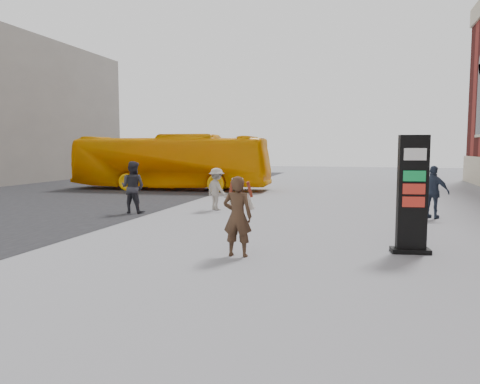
% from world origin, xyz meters
% --- Properties ---
extents(ground, '(100.00, 100.00, 0.00)m').
position_xyz_m(ground, '(0.00, 0.00, 0.00)').
color(ground, '#9E9EA3').
extents(info_pylon, '(0.91, 0.54, 2.70)m').
position_xyz_m(info_pylon, '(3.56, 2.13, 1.35)').
color(info_pylon, black).
rests_on(info_pylon, ground).
extents(woman, '(0.68, 0.61, 1.79)m').
position_xyz_m(woman, '(-0.19, 0.78, 0.92)').
color(woman, '#422E1E').
rests_on(woman, ground).
extents(bus, '(11.38, 3.18, 3.14)m').
position_xyz_m(bus, '(-8.27, 15.72, 1.57)').
color(bus, '#EA9A01').
rests_on(bus, road).
extents(pedestrian_a, '(0.96, 0.77, 1.91)m').
position_xyz_m(pedestrian_a, '(-5.73, 6.39, 0.95)').
color(pedestrian_a, '#2B2B31').
rests_on(pedestrian_a, ground).
extents(pedestrian_b, '(1.20, 1.11, 1.63)m').
position_xyz_m(pedestrian_b, '(-3.01, 7.95, 0.81)').
color(pedestrian_b, gray).
rests_on(pedestrian_b, ground).
extents(pedestrian_c, '(1.14, 0.87, 1.80)m').
position_xyz_m(pedestrian_c, '(4.75, 7.83, 0.90)').
color(pedestrian_c, '#2B3548').
rests_on(pedestrian_c, ground).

